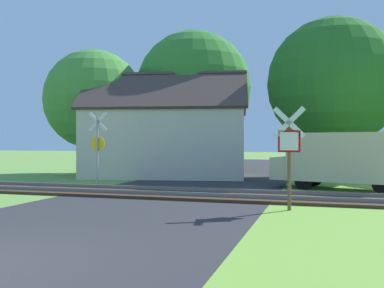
# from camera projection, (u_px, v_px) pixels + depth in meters

# --- Properties ---
(road_asphalt) EXTENTS (7.20, 80.00, 0.01)m
(road_asphalt) POSITION_uv_depth(u_px,v_px,m) (50.00, 238.00, 8.29)
(road_asphalt) COLOR #2D2D30
(road_asphalt) RESTS_ON ground
(rail_track) EXTENTS (60.00, 2.60, 0.22)m
(rail_track) POSITION_uv_depth(u_px,v_px,m) (170.00, 194.00, 14.99)
(rail_track) COLOR #422D1E
(rail_track) RESTS_ON ground
(stop_sign_near) EXTENTS (0.88, 0.15, 2.84)m
(stop_sign_near) POSITION_uv_depth(u_px,v_px,m) (289.00, 150.00, 11.61)
(stop_sign_near) COLOR brown
(stop_sign_near) RESTS_ON ground
(crossing_sign_far) EXTENTS (0.88, 0.16, 3.20)m
(crossing_sign_far) POSITION_uv_depth(u_px,v_px,m) (98.00, 143.00, 18.65)
(crossing_sign_far) COLOR #9E9EA5
(crossing_sign_far) RESTS_ON ground
(house) EXTENTS (9.68, 7.43, 5.77)m
(house) POSITION_uv_depth(u_px,v_px,m) (167.00, 140.00, 23.62)
(house) COLOR beige
(house) RESTS_ON ground
(tree_right) EXTENTS (6.80, 6.80, 8.37)m
(tree_right) POSITION_uv_depth(u_px,v_px,m) (333.00, 83.00, 22.34)
(tree_right) COLOR #513823
(tree_right) RESTS_ON ground
(tree_left) EXTENTS (5.89, 5.89, 7.37)m
(tree_left) POSITION_uv_depth(u_px,v_px,m) (94.00, 100.00, 25.49)
(tree_left) COLOR #513823
(tree_left) RESTS_ON ground
(tree_center) EXTENTS (7.18, 7.18, 8.83)m
(tree_center) POSITION_uv_depth(u_px,v_px,m) (194.00, 89.00, 26.79)
(tree_center) COLOR #513823
(tree_center) RESTS_ON ground
(mail_truck) EXTENTS (5.21, 3.01, 2.24)m
(mail_truck) POSITION_uv_depth(u_px,v_px,m) (341.00, 158.00, 16.86)
(mail_truck) COLOR beige
(mail_truck) RESTS_ON ground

